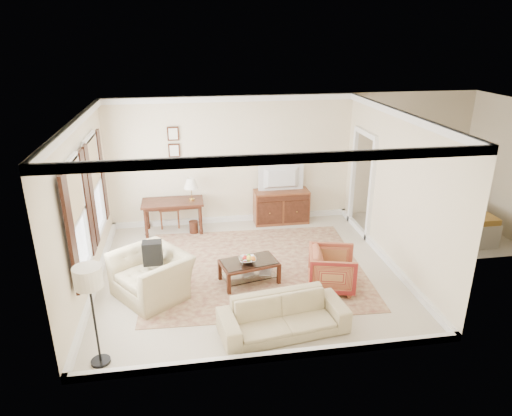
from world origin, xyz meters
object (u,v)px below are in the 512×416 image
object	(u,v)px
tv	(282,170)
club_armchair	(151,268)
writing_desk	(173,206)
sofa	(283,311)
sideboard	(281,206)
striped_armchair	(332,268)
coffee_table	(249,266)

from	to	relation	value
tv	club_armchair	size ratio (longest dim) A/B	0.84
writing_desk	sofa	world-z (taller)	sofa
tv	sofa	xyz separation A→B (m)	(-0.84, -4.08, -0.90)
sideboard	striped_armchair	bearing A→B (deg)	-85.19
sideboard	club_armchair	xyz separation A→B (m)	(-2.80, -2.76, 0.13)
coffee_table	striped_armchair	distance (m)	1.45
tv	striped_armchair	size ratio (longest dim) A/B	1.24
sideboard	writing_desk	bearing A→B (deg)	-176.28
writing_desk	sideboard	size ratio (longest dim) A/B	1.06
coffee_table	striped_armchair	size ratio (longest dim) A/B	1.36
writing_desk	club_armchair	world-z (taller)	club_armchair
writing_desk	sofa	distance (m)	4.26
writing_desk	sideboard	bearing A→B (deg)	3.72
striped_armchair	sofa	size ratio (longest dim) A/B	0.42
writing_desk	striped_armchair	size ratio (longest dim) A/B	1.66
writing_desk	striped_armchair	bearing A→B (deg)	-46.44
sideboard	tv	xyz separation A→B (m)	(0.00, -0.02, 0.88)
tv	sofa	world-z (taller)	tv
writing_desk	striped_armchair	xyz separation A→B (m)	(2.71, -2.85, -0.21)
coffee_table	club_armchair	bearing A→B (deg)	-174.14
tv	striped_armchair	world-z (taller)	tv
striped_armchair	sofa	bearing A→B (deg)	149.31
sideboard	sofa	xyz separation A→B (m)	(-0.84, -4.10, -0.02)
sideboard	striped_armchair	xyz separation A→B (m)	(0.25, -3.01, 0.01)
club_armchair	coffee_table	bearing A→B (deg)	59.68
writing_desk	coffee_table	distance (m)	2.78
sideboard	club_armchair	world-z (taller)	club_armchair
club_armchair	sideboard	bearing A→B (deg)	98.41
sofa	club_armchair	bearing A→B (deg)	137.85
coffee_table	sofa	distance (m)	1.54
writing_desk	club_armchair	xyz separation A→B (m)	(-0.34, -2.60, -0.10)
writing_desk	sideboard	world-z (taller)	sideboard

